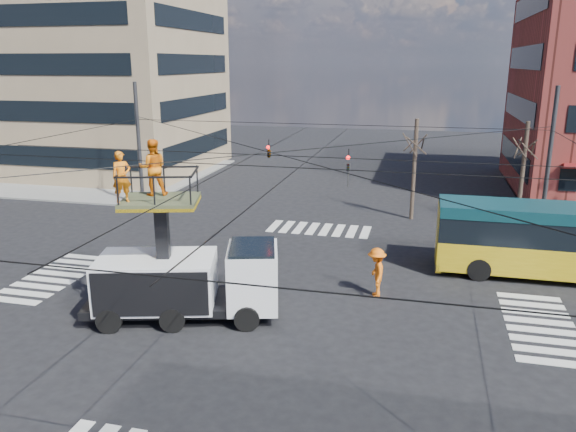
# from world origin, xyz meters

# --- Properties ---
(ground) EXTENTS (120.00, 120.00, 0.00)m
(ground) POSITION_xyz_m (0.00, 0.00, 0.00)
(ground) COLOR black
(ground) RESTS_ON ground
(sidewalk_nw) EXTENTS (18.00, 18.00, 0.12)m
(sidewalk_nw) POSITION_xyz_m (-21.00, 21.00, 0.06)
(sidewalk_nw) COLOR slate
(sidewalk_nw) RESTS_ON ground
(crosswalks) EXTENTS (22.40, 22.40, 0.02)m
(crosswalks) POSITION_xyz_m (0.00, 0.00, 0.01)
(crosswalks) COLOR silver
(crosswalks) RESTS_ON ground
(overhead_network) EXTENTS (24.24, 24.24, 8.00)m
(overhead_network) POSITION_xyz_m (-0.07, 0.40, 4.29)
(overhead_network) COLOR #2D2D30
(overhead_network) RESTS_ON ground
(tree_a) EXTENTS (2.00, 2.00, 6.00)m
(tree_a) POSITION_xyz_m (5.00, 13.50, 4.63)
(tree_a) COLOR #382B21
(tree_a) RESTS_ON ground
(tree_b) EXTENTS (2.00, 2.00, 6.00)m
(tree_b) POSITION_xyz_m (11.00, 13.50, 4.63)
(tree_b) COLOR #382B21
(tree_b) RESTS_ON ground
(utility_truck) EXTENTS (7.36, 4.15, 6.56)m
(utility_truck) POSITION_xyz_m (-2.61, -2.29, 2.10)
(utility_truck) COLOR black
(utility_truck) RESTS_ON ground
(traffic_cone) EXTENTS (0.36, 0.36, 0.77)m
(traffic_cone) POSITION_xyz_m (-5.79, -0.70, 0.38)
(traffic_cone) COLOR orange
(traffic_cone) RESTS_ON ground
(worker_ground) EXTENTS (0.67, 1.03, 1.63)m
(worker_ground) POSITION_xyz_m (-3.62, 0.03, 0.82)
(worker_ground) COLOR #FF3910
(worker_ground) RESTS_ON ground
(flagger) EXTENTS (1.02, 1.44, 2.02)m
(flagger) POSITION_xyz_m (3.98, 1.32, 1.01)
(flagger) COLOR orange
(flagger) RESTS_ON ground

